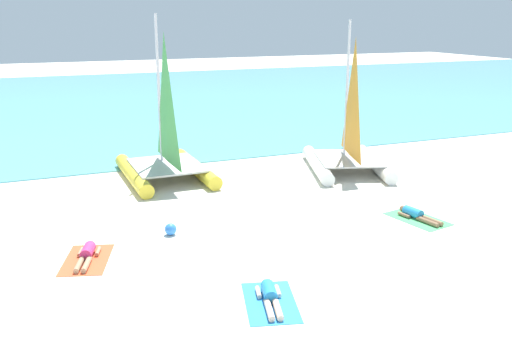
# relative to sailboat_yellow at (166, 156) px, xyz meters

# --- Properties ---
(ground_plane) EXTENTS (120.00, 120.00, 0.00)m
(ground_plane) POSITION_rel_sailboat_yellow_xyz_m (1.99, 0.95, -0.91)
(ground_plane) COLOR silver
(ocean_water) EXTENTS (120.00, 40.00, 0.05)m
(ocean_water) POSITION_rel_sailboat_yellow_xyz_m (1.99, 21.77, -0.89)
(ocean_water) COLOR #5BB2C1
(ocean_water) RESTS_ON ground
(sailboat_yellow) EXTENTS (3.07, 4.74, 6.12)m
(sailboat_yellow) POSITION_rel_sailboat_yellow_xyz_m (0.00, 0.00, 0.00)
(sailboat_yellow) COLOR yellow
(sailboat_yellow) RESTS_ON ground
(sailboat_white) EXTENTS (4.16, 5.20, 5.90)m
(sailboat_white) POSITION_rel_sailboat_yellow_xyz_m (6.99, -1.62, -0.03)
(sailboat_white) COLOR white
(sailboat_white) RESTS_ON ground
(towel_left) EXTENTS (1.61, 2.14, 0.01)m
(towel_left) POSITION_rel_sailboat_yellow_xyz_m (-3.61, -6.45, -0.91)
(towel_left) COLOR #EA5933
(towel_left) RESTS_ON ground
(sunbather_left) EXTENTS (0.83, 1.54, 0.30)m
(sunbather_left) POSITION_rel_sailboat_yellow_xyz_m (-3.59, -6.39, -0.78)
(sunbather_left) COLOR #D83372
(sunbather_left) RESTS_ON towel_left
(towel_middle) EXTENTS (1.57, 2.12, 0.01)m
(towel_middle) POSITION_rel_sailboat_yellow_xyz_m (-0.15, -10.24, -0.91)
(towel_middle) COLOR #338CD8
(towel_middle) RESTS_ON ground
(sunbather_middle) EXTENTS (0.79, 1.55, 0.30)m
(sunbather_middle) POSITION_rel_sailboat_yellow_xyz_m (-0.13, -10.17, -0.78)
(sunbather_middle) COLOR #268CCC
(sunbather_middle) RESTS_ON towel_middle
(towel_right) EXTENTS (1.43, 2.07, 0.01)m
(towel_right) POSITION_rel_sailboat_yellow_xyz_m (6.10, -7.23, -0.91)
(towel_right) COLOR #4CB266
(towel_right) RESTS_ON ground
(sunbather_right) EXTENTS (0.68, 1.56, 0.30)m
(sunbather_right) POSITION_rel_sailboat_yellow_xyz_m (6.09, -7.16, -0.78)
(sunbather_right) COLOR #268CCC
(sunbather_right) RESTS_ON towel_right
(beach_ball) EXTENTS (0.34, 0.34, 0.34)m
(beach_ball) POSITION_rel_sailboat_yellow_xyz_m (-1.21, -5.60, -0.74)
(beach_ball) COLOR #337FE5
(beach_ball) RESTS_ON ground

